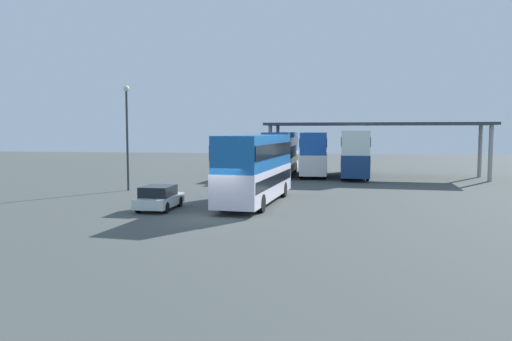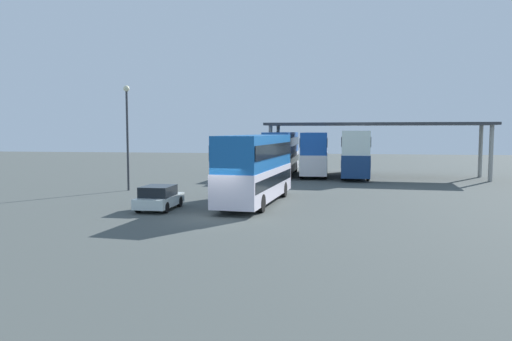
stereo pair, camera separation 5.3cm
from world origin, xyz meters
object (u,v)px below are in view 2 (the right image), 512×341
parked_hatchback (159,198)px  double_decker_far_right (355,152)px  double_decker_near_canopy (282,152)px  lamppost_tall (127,125)px  double_decker_mid_row (315,152)px  double_decker_main (256,166)px

parked_hatchback → double_decker_far_right: (11.75, 21.47, 1.73)m
double_decker_near_canopy → lamppost_tall: 17.70m
parked_hatchback → double_decker_far_right: 24.53m
parked_hatchback → double_decker_far_right: bearing=-27.7°
double_decker_far_right → lamppost_tall: bearing=130.1°
double_decker_mid_row → double_decker_near_canopy: bearing=85.5°
double_decker_main → lamppost_tall: 11.70m
double_decker_mid_row → lamppost_tall: bearing=136.8°
double_decker_far_right → lamppost_tall: (-17.05, -13.35, 2.44)m
double_decker_main → parked_hatchback: size_ratio=2.87×
double_decker_main → double_decker_far_right: 19.49m
double_decker_main → double_decker_mid_row: bearing=-3.1°
double_decker_mid_row → lamppost_tall: size_ratio=1.31×
double_decker_main → double_decker_near_canopy: size_ratio=0.91×
parked_hatchback → double_decker_main: bearing=-56.5°
double_decker_main → lamppost_tall: bearing=69.9°
parked_hatchback → double_decker_near_canopy: size_ratio=0.32×
double_decker_near_canopy → lamppost_tall: bearing=146.0°
double_decker_near_canopy → parked_hatchback: bearing=168.9°
double_decker_far_right → parked_hatchback: bearing=153.3°
double_decker_far_right → lamppost_tall: size_ratio=1.47×
parked_hatchback → double_decker_far_right: size_ratio=0.32×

